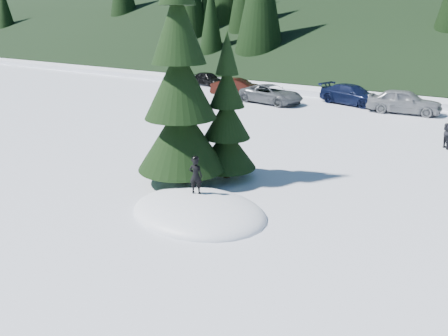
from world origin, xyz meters
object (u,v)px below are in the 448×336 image
Objects in this scene: spruce_short at (227,123)px; child_skier at (196,176)px; car_0 at (208,79)px; car_3 at (352,95)px; car_1 at (239,88)px; car_2 at (271,94)px; spruce_tall at (180,92)px; car_4 at (404,101)px.

child_skier is at bearing -73.77° from spruce_short.
car_3 is at bearing -84.22° from car_0.
car_1 is 0.89× the size of car_3.
car_0 is at bearing 71.36° from car_2.
spruce_short is at bearing 54.46° from spruce_tall.
spruce_short reaches higher than car_2.
spruce_short reaches higher than car_3.
car_0 is 17.99m from car_4.
car_4 is (12.14, 0.85, 0.07)m from car_1.
car_1 is at bearing 81.32° from car_2.
spruce_tall is 2.11m from spruce_short.
spruce_short is 1.19× the size of car_4.
car_4 is at bearing 82.10° from spruce_short.
car_2 is (-6.39, 14.54, -1.45)m from spruce_short.
spruce_tall reaches higher than car_4.
child_skier is 21.29m from car_1.
car_3 is (8.33, 1.92, -0.01)m from car_1.
child_skier is at bearing -167.06° from car_1.
spruce_tall reaches higher than spruce_short.
car_1 is 3.62m from car_2.
car_3 reaches higher than car_2.
car_3 is (-1.53, 17.45, -1.41)m from spruce_short.
car_2 is 5.66m from car_3.
spruce_tall is 25.18m from car_0.
spruce_tall is 18.27m from car_4.
car_0 is 6.63m from car_1.
child_skier reaches higher than car_1.
spruce_tall is at bearing -154.00° from car_2.
spruce_short is at bearing -94.35° from child_skier.
spruce_tall is 17.03m from car_2.
car_1 reaches higher than car_2.
spruce_short is 24.58m from car_0.
car_2 is (3.48, -1.00, -0.04)m from car_1.
spruce_short is (1.00, 1.40, -1.22)m from spruce_tall.
child_skier is (0.83, -2.87, -1.04)m from spruce_short.
car_0 is at bearing 74.98° from car_4.
car_0 is 0.85× the size of car_1.
spruce_tall is 19.30m from car_1.
car_1 reaches higher than car_0.
car_1 is 8.55m from car_3.
car_3 is (13.99, -1.54, 0.08)m from car_0.
child_skier is 20.46m from car_3.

